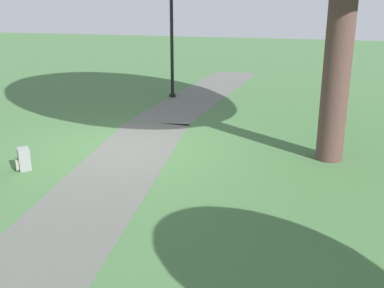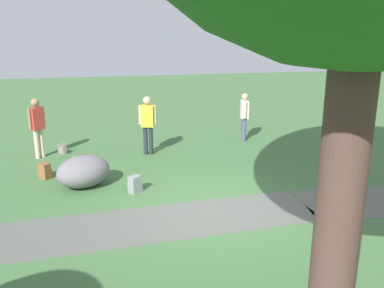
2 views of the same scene
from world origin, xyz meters
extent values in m
plane|color=#426A3C|center=(0.00, 0.00, 0.00)|extent=(48.00, 48.00, 0.00)
cube|color=#5B5C56|center=(1.94, 0.23, 0.00)|extent=(8.09, 2.15, 0.01)
cylinder|color=#513731|center=(-0.34, 3.98, 2.12)|extent=(0.51, 0.51, 4.24)
ellipsoid|color=slate|center=(2.70, -2.12, 0.38)|extent=(1.67, 1.59, 0.76)
cylinder|color=beige|center=(3.99, -4.76, 0.43)|extent=(0.13, 0.13, 0.86)
cylinder|color=beige|center=(4.11, -4.66, 0.43)|extent=(0.13, 0.13, 0.86)
cube|color=#BD3E2E|center=(4.05, -4.71, 1.18)|extent=(0.43, 0.42, 0.64)
cylinder|color=#A37456|center=(3.88, -4.85, 1.21)|extent=(0.08, 0.08, 0.57)
cylinder|color=#A37456|center=(4.22, -4.57, 1.21)|extent=(0.08, 0.08, 0.57)
sphere|color=#A37456|center=(4.05, -4.71, 1.64)|extent=(0.23, 0.23, 0.23)
cylinder|color=#232E2F|center=(0.98, -4.42, 0.43)|extent=(0.13, 0.13, 0.86)
cylinder|color=#232E2F|center=(0.82, -4.39, 0.43)|extent=(0.13, 0.13, 0.86)
cube|color=yellow|center=(0.90, -4.41, 1.18)|extent=(0.41, 0.32, 0.64)
cylinder|color=beige|center=(1.11, -4.46, 1.21)|extent=(0.08, 0.08, 0.57)
cylinder|color=beige|center=(0.69, -4.36, 1.21)|extent=(0.08, 0.08, 0.57)
sphere|color=beige|center=(0.90, -4.41, 1.64)|extent=(0.23, 0.23, 0.23)
cylinder|color=#4C4E70|center=(-2.39, -5.20, 0.39)|extent=(0.13, 0.13, 0.78)
cylinder|color=#4C4E70|center=(-2.41, -5.36, 0.39)|extent=(0.13, 0.13, 0.78)
cube|color=silver|center=(-2.40, -5.28, 1.07)|extent=(0.29, 0.39, 0.58)
cylinder|color=#DEB58E|center=(-2.36, -5.07, 1.10)|extent=(0.08, 0.08, 0.52)
cylinder|color=#DEB58E|center=(-2.43, -5.50, 1.10)|extent=(0.08, 0.08, 0.52)
sphere|color=#DEB58E|center=(-2.40, -5.28, 1.49)|extent=(0.21, 0.21, 0.21)
cube|color=gray|center=(3.45, -5.00, 0.12)|extent=(0.28, 0.33, 0.24)
torus|color=gray|center=(3.45, -5.00, 0.30)|extent=(0.38, 0.38, 0.02)
cube|color=brown|center=(3.71, -2.88, 0.20)|extent=(0.34, 0.34, 0.40)
cube|color=#99582B|center=(3.61, -2.97, 0.12)|extent=(0.18, 0.18, 0.18)
cube|color=gray|center=(1.52, -1.49, 0.20)|extent=(0.34, 0.33, 0.40)
cube|color=gray|center=(1.60, -1.59, 0.12)|extent=(0.19, 0.17, 0.18)
cylinder|color=white|center=(3.02, -4.43, 0.01)|extent=(0.26, 0.26, 0.02)
camera|label=1|loc=(8.73, 3.36, 3.16)|focal=44.17mm
camera|label=2|loc=(2.09, 7.78, 3.83)|focal=39.46mm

